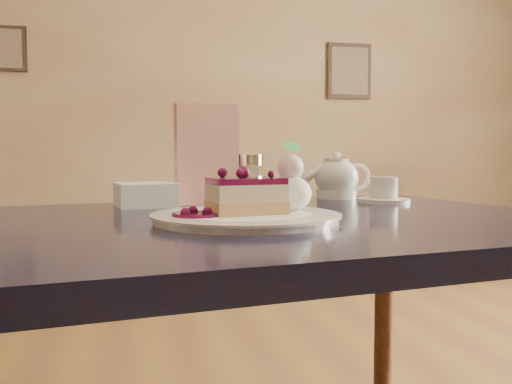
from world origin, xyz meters
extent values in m
cube|color=tan|center=(0.00, 5.00, 1.50)|extent=(8.00, 0.02, 3.00)
cube|color=black|center=(1.80, 4.97, 1.60)|extent=(0.45, 0.03, 0.55)
cube|color=black|center=(-0.19, 0.39, 0.66)|extent=(1.19, 0.89, 0.04)
cylinder|color=#562E1C|center=(0.24, 0.77, 0.32)|extent=(0.05, 0.05, 0.64)
cylinder|color=white|center=(-0.18, 0.34, 0.69)|extent=(0.28, 0.28, 0.01)
cube|color=#D9B468|center=(-0.18, 0.34, 0.70)|extent=(0.12, 0.09, 0.02)
cube|color=beige|center=(-0.18, 0.34, 0.73)|extent=(0.12, 0.09, 0.03)
cube|color=#420822|center=(-0.18, 0.34, 0.74)|extent=(0.12, 0.09, 0.01)
ellipsoid|color=white|center=(-0.11, 0.37, 0.72)|extent=(0.07, 0.07, 0.06)
cylinder|color=#420822|center=(-0.26, 0.33, 0.70)|extent=(0.07, 0.07, 0.01)
cylinder|color=white|center=(0.17, 0.61, 0.69)|extent=(0.11, 0.11, 0.01)
cylinder|color=white|center=(0.17, 0.61, 0.71)|extent=(0.06, 0.06, 0.05)
ellipsoid|color=white|center=(0.10, 0.73, 0.72)|extent=(0.10, 0.10, 0.08)
cylinder|color=white|center=(0.10, 0.73, 0.77)|extent=(0.05, 0.05, 0.01)
cylinder|color=white|center=(0.03, 0.73, 0.72)|extent=(0.06, 0.02, 0.05)
cube|color=beige|center=(-0.20, 0.65, 0.78)|extent=(0.13, 0.05, 0.20)
cylinder|color=white|center=(-0.11, 0.68, 0.72)|extent=(0.05, 0.05, 0.08)
cylinder|color=silver|center=(-0.11, 0.68, 0.77)|extent=(0.05, 0.05, 0.02)
cube|color=white|center=(-0.32, 0.63, 0.70)|extent=(0.13, 0.13, 0.05)
camera|label=1|loc=(-0.35, -0.49, 0.79)|focal=40.00mm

